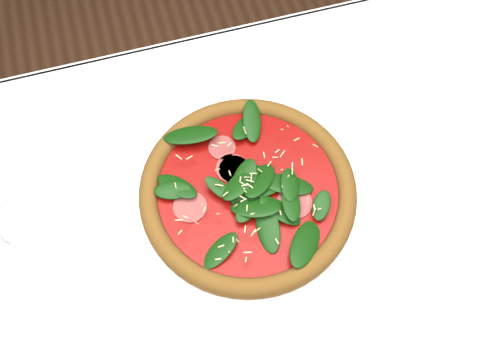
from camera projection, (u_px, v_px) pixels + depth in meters
name	position (u px, v px, depth m)	size (l,w,h in m)	color
ground	(231.00, 349.00, 1.41)	(6.00, 6.00, 0.00)	brown
dining_table	(225.00, 280.00, 0.83)	(1.21, 0.81, 0.75)	white
plate	(248.00, 195.00, 0.78)	(0.36, 0.36, 0.02)	white
pizza	(248.00, 189.00, 0.76)	(0.41, 0.41, 0.04)	brown
saucer_far	(382.00, 127.00, 0.83)	(0.15, 0.15, 0.01)	white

